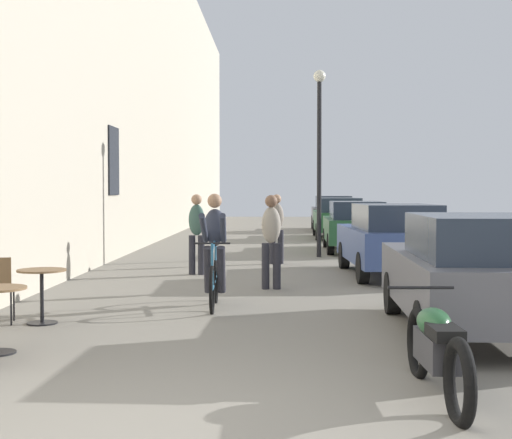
{
  "coord_description": "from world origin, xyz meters",
  "views": [
    {
      "loc": [
        0.89,
        -5.31,
        1.76
      ],
      "look_at": [
        0.29,
        16.1,
        0.92
      ],
      "focal_mm": 52.38,
      "sensor_mm": 36.0,
      "label": 1
    }
  ],
  "objects_px": {
    "street_lamp": "(319,139)",
    "parked_car_fifth": "(333,212)",
    "cafe_table_mid": "(42,284)",
    "pedestrian_near": "(271,236)",
    "parked_motorcycle": "(437,349)",
    "pedestrian_far": "(277,225)",
    "parked_car_second": "(392,239)",
    "parked_car_third": "(355,225)",
    "parked_car_fourth": "(339,217)",
    "cyclist_on_bicycle": "(214,253)",
    "pedestrian_mid": "(197,229)",
    "parked_car_nearest": "(473,272)"
  },
  "relations": [
    {
      "from": "cafe_table_mid",
      "to": "pedestrian_near",
      "type": "bearing_deg",
      "value": 49.61
    },
    {
      "from": "cyclist_on_bicycle",
      "to": "pedestrian_mid",
      "type": "height_order",
      "value": "cyclist_on_bicycle"
    },
    {
      "from": "cyclist_on_bicycle",
      "to": "pedestrian_far",
      "type": "height_order",
      "value": "cyclist_on_bicycle"
    },
    {
      "from": "parked_car_second",
      "to": "cyclist_on_bicycle",
      "type": "bearing_deg",
      "value": -129.09
    },
    {
      "from": "parked_car_nearest",
      "to": "parked_car_second",
      "type": "bearing_deg",
      "value": 90.3
    },
    {
      "from": "street_lamp",
      "to": "parked_car_fifth",
      "type": "distance_m",
      "value": 13.31
    },
    {
      "from": "cafe_table_mid",
      "to": "parked_car_fifth",
      "type": "bearing_deg",
      "value": 76.43
    },
    {
      "from": "pedestrian_near",
      "to": "street_lamp",
      "type": "distance_m",
      "value": 6.87
    },
    {
      "from": "parked_car_third",
      "to": "pedestrian_mid",
      "type": "bearing_deg",
      "value": -123.11
    },
    {
      "from": "cyclist_on_bicycle",
      "to": "pedestrian_mid",
      "type": "bearing_deg",
      "value": 99.73
    },
    {
      "from": "cafe_table_mid",
      "to": "pedestrian_mid",
      "type": "relative_size",
      "value": 0.43
    },
    {
      "from": "pedestrian_mid",
      "to": "parked_motorcycle",
      "type": "relative_size",
      "value": 0.78
    },
    {
      "from": "pedestrian_near",
      "to": "parked_car_nearest",
      "type": "distance_m",
      "value": 4.81
    },
    {
      "from": "cafe_table_mid",
      "to": "parked_car_second",
      "type": "distance_m",
      "value": 7.83
    },
    {
      "from": "parked_car_third",
      "to": "parked_motorcycle",
      "type": "height_order",
      "value": "parked_car_third"
    },
    {
      "from": "pedestrian_far",
      "to": "pedestrian_near",
      "type": "bearing_deg",
      "value": -91.2
    },
    {
      "from": "pedestrian_far",
      "to": "parked_car_fifth",
      "type": "xyz_separation_m",
      "value": [
        2.45,
        14.89,
        -0.15
      ]
    },
    {
      "from": "parked_car_fourth",
      "to": "parked_car_third",
      "type": "bearing_deg",
      "value": -90.06
    },
    {
      "from": "parked_car_second",
      "to": "parked_car_third",
      "type": "relative_size",
      "value": 1.03
    },
    {
      "from": "pedestrian_far",
      "to": "parked_car_second",
      "type": "relative_size",
      "value": 0.39
    },
    {
      "from": "cyclist_on_bicycle",
      "to": "pedestrian_far",
      "type": "relative_size",
      "value": 1.06
    },
    {
      "from": "street_lamp",
      "to": "parked_car_nearest",
      "type": "relative_size",
      "value": 1.17
    },
    {
      "from": "pedestrian_far",
      "to": "parked_motorcycle",
      "type": "xyz_separation_m",
      "value": [
        1.37,
        -11.43,
        -0.53
      ]
    },
    {
      "from": "parked_car_third",
      "to": "street_lamp",
      "type": "bearing_deg",
      "value": -121.59
    },
    {
      "from": "cafe_table_mid",
      "to": "pedestrian_far",
      "type": "distance_m",
      "value": 8.66
    },
    {
      "from": "cafe_table_mid",
      "to": "parked_car_third",
      "type": "height_order",
      "value": "parked_car_third"
    },
    {
      "from": "parked_car_second",
      "to": "parked_motorcycle",
      "type": "relative_size",
      "value": 1.97
    },
    {
      "from": "parked_car_third",
      "to": "parked_motorcycle",
      "type": "distance_m",
      "value": 15.18
    },
    {
      "from": "cafe_table_mid",
      "to": "parked_car_fourth",
      "type": "height_order",
      "value": "parked_car_fourth"
    },
    {
      "from": "street_lamp",
      "to": "pedestrian_near",
      "type": "bearing_deg",
      "value": -100.71
    },
    {
      "from": "cafe_table_mid",
      "to": "street_lamp",
      "type": "distance_m",
      "value": 11.09
    },
    {
      "from": "cafe_table_mid",
      "to": "cyclist_on_bicycle",
      "type": "xyz_separation_m",
      "value": [
        2.15,
        1.55,
        0.29
      ]
    },
    {
      "from": "parked_car_second",
      "to": "parked_car_third",
      "type": "xyz_separation_m",
      "value": [
        -0.1,
        6.19,
        -0.02
      ]
    },
    {
      "from": "parked_car_nearest",
      "to": "parked_car_fourth",
      "type": "xyz_separation_m",
      "value": [
        -0.12,
        18.25,
        0.0
      ]
    },
    {
      "from": "cyclist_on_bicycle",
      "to": "street_lamp",
      "type": "height_order",
      "value": "street_lamp"
    },
    {
      "from": "pedestrian_far",
      "to": "parked_motorcycle",
      "type": "height_order",
      "value": "pedestrian_far"
    },
    {
      "from": "cyclist_on_bicycle",
      "to": "pedestrian_near",
      "type": "height_order",
      "value": "cyclist_on_bicycle"
    },
    {
      "from": "pedestrian_near",
      "to": "parked_car_fifth",
      "type": "distance_m",
      "value": 19.61
    },
    {
      "from": "parked_car_third",
      "to": "parked_car_second",
      "type": "bearing_deg",
      "value": -89.11
    },
    {
      "from": "parked_car_fourth",
      "to": "cafe_table_mid",
      "type": "bearing_deg",
      "value": -106.89
    },
    {
      "from": "pedestrian_far",
      "to": "street_lamp",
      "type": "distance_m",
      "value": 3.07
    },
    {
      "from": "cafe_table_mid",
      "to": "street_lamp",
      "type": "xyz_separation_m",
      "value": [
        4.21,
        9.93,
        2.59
      ]
    },
    {
      "from": "pedestrian_near",
      "to": "street_lamp",
      "type": "xyz_separation_m",
      "value": [
        1.21,
        6.41,
        2.16
      ]
    },
    {
      "from": "street_lamp",
      "to": "parked_car_second",
      "type": "height_order",
      "value": "street_lamp"
    },
    {
      "from": "cyclist_on_bicycle",
      "to": "parked_car_fourth",
      "type": "height_order",
      "value": "cyclist_on_bicycle"
    },
    {
      "from": "street_lamp",
      "to": "parked_motorcycle",
      "type": "distance_m",
      "value": 13.56
    },
    {
      "from": "pedestrian_near",
      "to": "parked_motorcycle",
      "type": "relative_size",
      "value": 0.78
    },
    {
      "from": "cyclist_on_bicycle",
      "to": "parked_car_fourth",
      "type": "relative_size",
      "value": 0.42
    },
    {
      "from": "pedestrian_far",
      "to": "parked_car_third",
      "type": "height_order",
      "value": "pedestrian_far"
    },
    {
      "from": "parked_car_second",
      "to": "parked_car_fourth",
      "type": "distance_m",
      "value": 12.05
    }
  ]
}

